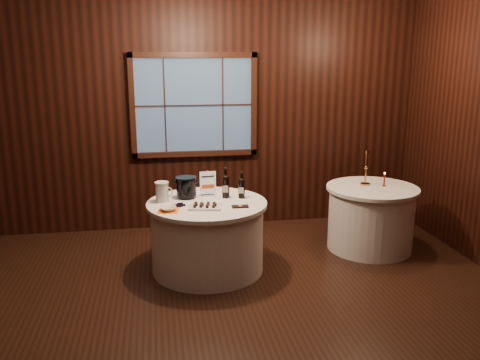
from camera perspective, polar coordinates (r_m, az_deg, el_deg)
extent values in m
plane|color=black|center=(4.78, -2.30, -14.80)|extent=(6.00, 6.00, 0.00)
cube|color=black|center=(6.72, -5.17, 7.12)|extent=(6.00, 0.02, 3.00)
cube|color=#3D5980|center=(6.68, -5.18, 8.37)|extent=(1.50, 0.01, 1.20)
cylinder|color=silver|center=(5.53, -3.67, -6.51)|extent=(1.20, 1.20, 0.73)
cylinder|color=silver|center=(5.41, -3.73, -2.69)|extent=(1.28, 1.28, 0.04)
cylinder|color=silver|center=(6.31, 14.44, -4.31)|extent=(1.00, 1.00, 0.73)
cylinder|color=silver|center=(6.21, 14.66, -0.93)|extent=(1.08, 1.08, 0.04)
cube|color=silver|center=(5.64, -3.62, -1.69)|extent=(0.16, 0.09, 0.02)
cube|color=silver|center=(5.61, -3.65, -0.27)|extent=(0.02, 0.02, 0.27)
cube|color=white|center=(5.60, -3.63, -0.30)|extent=(0.18, 0.02, 0.25)
cylinder|color=black|center=(5.53, -1.62, -0.92)|extent=(0.08, 0.08, 0.21)
sphere|color=black|center=(5.51, -1.63, 0.16)|extent=(0.08, 0.08, 0.08)
cylinder|color=black|center=(5.49, -1.63, 0.75)|extent=(0.03, 0.03, 0.10)
cylinder|color=black|center=(5.48, -1.63, 1.24)|extent=(0.03, 0.03, 0.02)
cube|color=beige|center=(5.50, -1.56, -1.03)|extent=(0.06, 0.01, 0.07)
cylinder|color=black|center=(5.52, 0.18, -1.08)|extent=(0.07, 0.07, 0.19)
sphere|color=black|center=(5.50, 0.18, -0.13)|extent=(0.07, 0.07, 0.07)
cylinder|color=black|center=(5.48, 0.18, 0.39)|extent=(0.03, 0.03, 0.08)
cylinder|color=black|center=(5.47, 0.18, 0.82)|extent=(0.03, 0.03, 0.02)
cube|color=beige|center=(5.49, 0.24, -1.18)|extent=(0.05, 0.02, 0.07)
cylinder|color=black|center=(5.58, -6.02, -1.85)|extent=(0.16, 0.16, 0.03)
cylinder|color=black|center=(5.55, -6.05, -0.79)|extent=(0.21, 0.21, 0.18)
cylinder|color=black|center=(5.52, -6.08, 0.23)|extent=(0.23, 0.23, 0.02)
cube|color=silver|center=(5.20, -3.94, -3.04)|extent=(0.37, 0.28, 0.02)
cube|color=black|center=(5.22, 0.02, -2.99)|extent=(0.17, 0.09, 0.01)
cylinder|color=#3C2816|center=(5.26, -7.48, -2.82)|extent=(0.07, 0.02, 0.03)
cylinder|color=silver|center=(5.45, -8.75, -1.38)|extent=(0.14, 0.14, 0.20)
cylinder|color=silver|center=(5.42, -8.80, -0.30)|extent=(0.15, 0.15, 0.01)
torus|color=silver|center=(5.45, -8.02, -1.25)|extent=(0.10, 0.05, 0.10)
cube|color=orange|center=(5.15, -8.05, -3.43)|extent=(0.24, 0.24, 0.00)
imported|color=silver|center=(5.14, -8.06, -3.20)|extent=(0.20, 0.20, 0.04)
cylinder|color=#B88139|center=(6.26, 13.87, -0.45)|extent=(0.12, 0.12, 0.02)
cylinder|color=#B88139|center=(6.22, 13.97, 1.29)|extent=(0.03, 0.03, 0.37)
cylinder|color=#B88139|center=(6.18, 14.08, 3.10)|extent=(0.06, 0.06, 0.03)
cylinder|color=#B88139|center=(6.25, 15.85, -0.66)|extent=(0.05, 0.05, 0.01)
cylinder|color=#A0190C|center=(6.24, 15.90, 0.02)|extent=(0.02, 0.02, 0.14)
sphere|color=#FFB23F|center=(6.22, 15.95, 0.74)|extent=(0.02, 0.02, 0.02)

